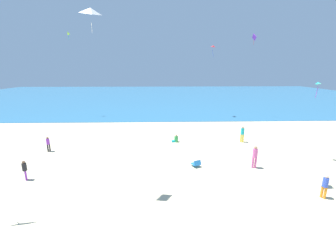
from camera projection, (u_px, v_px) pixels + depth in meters
name	position (u px, v px, depth m)	size (l,w,h in m)	color
ground_plane	(168.00, 157.00, 17.02)	(120.00, 120.00, 0.00)	beige
ocean_water	(164.00, 95.00, 57.54)	(120.00, 60.00, 0.05)	teal
beach_chair_far_left	(196.00, 163.00, 15.30)	(0.79, 0.81, 0.56)	#2370B2
person_1	(25.00, 169.00, 13.36)	(0.38, 0.38, 1.37)	purple
person_2	(242.00, 133.00, 20.38)	(0.41, 0.41, 1.66)	yellow
person_3	(325.00, 185.00, 11.45)	(0.39, 0.39, 1.44)	orange
person_5	(176.00, 139.00, 20.58)	(0.66, 0.42, 0.80)	green
person_6	(48.00, 143.00, 18.05)	(0.37, 0.37, 1.37)	black
person_7	(255.00, 155.00, 14.97)	(0.41, 0.41, 1.72)	#D8599E
kite_white	(90.00, 11.00, 9.75)	(0.96, 0.88, 1.18)	white
kite_red	(213.00, 46.00, 29.50)	(0.76, 0.85, 1.71)	red
kite_purple	(254.00, 37.00, 29.01)	(0.37, 1.01, 1.56)	purple
kite_lime	(68.00, 33.00, 29.38)	(0.65, 0.60, 1.27)	#99DB33
kite_teal	(318.00, 83.00, 15.37)	(0.39, 0.31, 1.23)	#1EADAD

